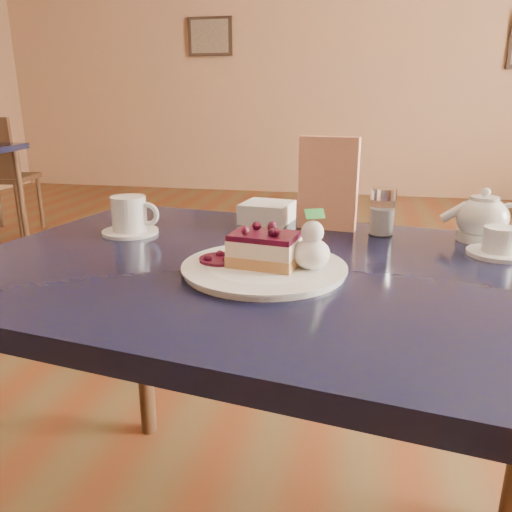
% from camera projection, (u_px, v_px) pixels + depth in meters
% --- Properties ---
extents(main_table, '(1.26, 0.93, 0.72)m').
position_uv_depth(main_table, '(273.00, 302.00, 0.94)').
color(main_table, black).
rests_on(main_table, ground).
extents(dessert_plate, '(0.28, 0.28, 0.01)m').
position_uv_depth(dessert_plate, '(264.00, 268.00, 0.88)').
color(dessert_plate, white).
rests_on(dessert_plate, main_table).
extents(cheesecake_slice, '(0.13, 0.10, 0.06)m').
position_uv_depth(cheesecake_slice, '(264.00, 250.00, 0.87)').
color(cheesecake_slice, '#C0834D').
rests_on(cheesecake_slice, dessert_plate).
extents(whipped_cream, '(0.06, 0.06, 0.06)m').
position_uv_depth(whipped_cream, '(312.00, 254.00, 0.85)').
color(whipped_cream, white).
rests_on(whipped_cream, dessert_plate).
extents(berry_sauce, '(0.08, 0.08, 0.01)m').
position_uv_depth(berry_sauce, '(220.00, 259.00, 0.90)').
color(berry_sauce, '#490C22').
rests_on(berry_sauce, dessert_plate).
extents(coffee_set, '(0.13, 0.13, 0.09)m').
position_uv_depth(coffee_set, '(130.00, 217.00, 1.12)').
color(coffee_set, white).
rests_on(coffee_set, main_table).
extents(tea_set, '(0.17, 0.22, 0.10)m').
position_uv_depth(tea_set, '(485.00, 224.00, 1.04)').
color(tea_set, white).
rests_on(tea_set, main_table).
extents(menu_card, '(0.14, 0.05, 0.21)m').
position_uv_depth(menu_card, '(328.00, 184.00, 1.14)').
color(menu_card, beige).
rests_on(menu_card, main_table).
extents(sugar_shaker, '(0.06, 0.06, 0.11)m').
position_uv_depth(sugar_shaker, '(382.00, 211.00, 1.10)').
color(sugar_shaker, white).
rests_on(sugar_shaker, main_table).
extents(napkin_stack, '(0.13, 0.13, 0.05)m').
position_uv_depth(napkin_stack, '(267.00, 212.00, 1.24)').
color(napkin_stack, white).
rests_on(napkin_stack, main_table).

